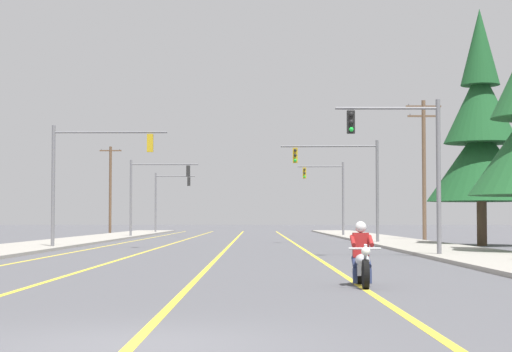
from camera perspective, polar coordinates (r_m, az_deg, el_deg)
ground_plane at (r=11.25m, az=-7.81°, el=-10.45°), size 400.00×400.00×0.00m
lane_stripe_center at (r=56.08m, az=-1.63°, el=-4.23°), size 0.16×100.00×0.01m
lane_stripe_left at (r=56.29m, az=-5.25°, el=-4.21°), size 0.16×100.00×0.01m
lane_stripe_right at (r=56.11m, az=2.30°, el=-4.22°), size 0.16×100.00×0.01m
lane_stripe_far_left at (r=56.66m, az=-8.48°, el=-4.18°), size 0.16×100.00×0.01m
sidewalk_kerb_right at (r=51.80m, az=9.58°, el=-4.25°), size 4.40×110.00×0.14m
sidewalk_kerb_left at (r=52.38m, az=-12.99°, el=-4.20°), size 4.40×110.00×0.14m
motorcycle_with_rider at (r=20.62m, az=6.54°, el=-5.27°), size 0.70×2.19×1.46m
traffic_signal_near_right at (r=36.09m, az=9.49°, el=1.37°), size 4.13×0.37×6.20m
traffic_signal_near_left at (r=46.31m, az=-10.65°, el=0.63°), size 5.81×0.37×6.20m
traffic_signal_mid_right at (r=54.56m, az=5.72°, el=0.10°), size 5.85×0.46×6.20m
traffic_signal_mid_left at (r=73.12m, az=-6.72°, el=-0.61°), size 5.48×0.37×6.20m
traffic_signal_far_right at (r=75.82m, az=4.58°, el=-0.77°), size 3.86×0.41×6.20m
traffic_signal_far_left at (r=93.59m, az=-5.72°, el=-1.12°), size 4.09×0.37×6.20m
utility_pole_right_far at (r=61.19m, az=10.39°, el=0.69°), size 2.34×0.26×9.37m
utility_pole_left_far at (r=90.33m, az=-9.23°, el=-0.75°), size 2.15×0.26×8.59m
conifer_tree_right_verge_far at (r=52.25m, az=13.82°, el=2.43°), size 6.05×6.05×13.31m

